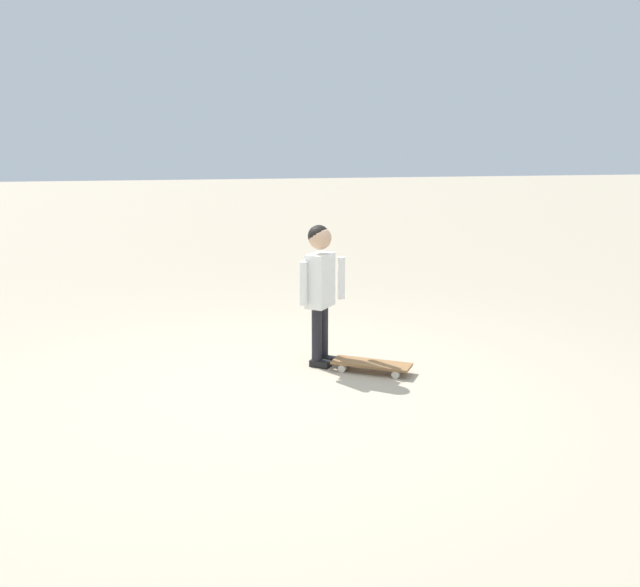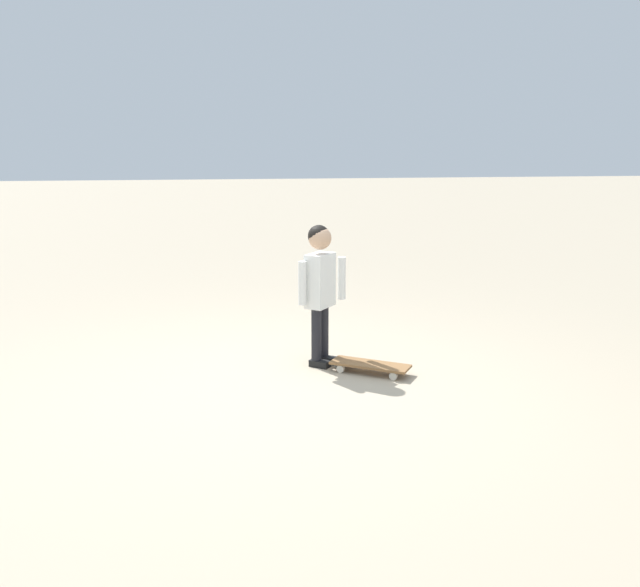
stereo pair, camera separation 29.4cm
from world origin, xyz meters
name	(u,v)px [view 2 (the right image)]	position (x,y,z in m)	size (l,w,h in m)	color
ground_plane	(282,393)	(0.00, 0.00, 0.00)	(50.00, 50.00, 0.00)	tan
child_person	(320,279)	(0.34, 0.58, 0.66)	(0.38, 0.28, 1.06)	black
skateboard	(370,365)	(0.67, 0.33, 0.06)	(0.59, 0.47, 0.07)	olive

